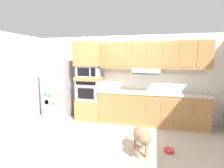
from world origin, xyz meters
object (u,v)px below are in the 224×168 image
refrigerator (58,89)px  microwave (89,71)px  dog (142,136)px  built_in_oven (89,90)px  screwdriver (108,90)px  dog_food_bowl (169,150)px

refrigerator → microwave: size_ratio=2.73×
dog → built_in_oven: bearing=-149.9°
refrigerator → built_in_oven: bearing=3.8°
dog → screwdriver: bearing=-161.5°
built_in_oven → microwave: microwave is taller
microwave → dog: size_ratio=0.72×
microwave → dog_food_bowl: size_ratio=3.22×
screwdriver → dog: screwdriver is taller
built_in_oven → microwave: size_ratio=1.09×
microwave → screwdriver: microwave is taller
built_in_oven → screwdriver: built_in_oven is taller
screwdriver → dog: (1.10, -1.63, -0.55)m
microwave → dog_food_bowl: bearing=-32.6°
refrigerator → screwdriver: (1.63, 0.02, 0.05)m
refrigerator → microwave: 1.18m
refrigerator → screwdriver: 1.63m
built_in_oven → dog_food_bowl: size_ratio=3.50×
dog → dog_food_bowl: bearing=99.5°
screwdriver → dog: 2.04m
screwdriver → dog: bearing=-56.1°
built_in_oven → microwave: (0.00, -0.00, 0.56)m
screwdriver → refrigerator: bearing=-179.1°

